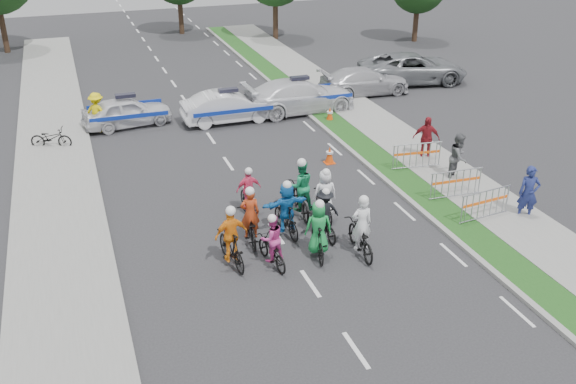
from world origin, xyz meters
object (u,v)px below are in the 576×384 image
object	(u,v)px
rider_2	(272,246)
marshal_hiviz	(97,112)
rider_4	(324,218)
spectator_0	(529,193)
rider_3	(231,242)
barrier_0	(485,206)
parked_bike	(51,138)
police_car_2	(299,96)
rider_5	(286,212)
barrier_1	(456,185)
rider_7	(324,200)
rider_0	(361,234)
police_car_0	(127,112)
civilian_suv	(413,68)
spectator_1	(459,157)
rider_8	(301,194)
police_car_1	(229,107)
cone_0	(330,155)
rider_9	(249,195)
cone_1	(330,115)
rider_1	(318,234)
civilian_sedan	(365,81)
spectator_2	(426,138)
barrier_2	(417,157)
rider_6	(250,224)

from	to	relation	value
rider_2	marshal_hiviz	size ratio (longest dim) A/B	0.96
rider_4	spectator_0	world-z (taller)	spectator_0
rider_3	spectator_0	world-z (taller)	rider_3
barrier_0	parked_bike	xyz separation A→B (m)	(-13.26, 11.55, -0.11)
rider_4	police_car_2	world-z (taller)	rider_4
rider_5	barrier_1	distance (m)	6.41
rider_7	rider_0	bearing A→B (deg)	99.81
rider_3	police_car_0	world-z (taller)	rider_3
barrier_1	civilian_suv	bearing A→B (deg)	66.38
rider_7	spectator_1	size ratio (longest dim) A/B	1.02
rider_8	civilian_suv	xyz separation A→B (m)	(11.41, 12.74, 0.07)
police_car_2	police_car_1	bearing A→B (deg)	92.16
cone_0	rider_9	bearing A→B (deg)	-143.95
rider_4	rider_9	distance (m)	2.92
rider_0	barrier_0	size ratio (longest dim) A/B	0.99
cone_0	cone_1	world-z (taller)	same
barrier_1	rider_1	bearing A→B (deg)	-162.05
rider_9	civilian_sedan	distance (m)	14.61
rider_8	marshal_hiviz	world-z (taller)	rider_8
spectator_2	cone_1	world-z (taller)	spectator_2
rider_1	rider_8	xyz separation A→B (m)	(0.47, 2.72, 0.01)
rider_5	civilian_sedan	size ratio (longest dim) A/B	0.39
rider_9	police_car_0	distance (m)	10.55
rider_2	rider_3	world-z (taller)	rider_3
spectator_2	civilian_suv	bearing A→B (deg)	89.21
rider_2	barrier_2	xyz separation A→B (m)	(7.41, 4.66, -0.08)
rider_8	police_car_2	xyz separation A→B (m)	(3.71, 10.09, 0.05)
rider_1	rider_2	xyz separation A→B (m)	(-1.45, -0.02, -0.10)
civilian_suv	barrier_0	size ratio (longest dim) A/B	2.97
rider_0	rider_4	xyz separation A→B (m)	(-0.63, 1.30, 0.02)
marshal_hiviz	parked_bike	xyz separation A→B (m)	(-2.04, -1.40, -0.45)
rider_2	spectator_2	bearing A→B (deg)	-155.42
rider_9	barrier_0	xyz separation A→B (m)	(7.11, -3.11, -0.10)
cone_0	barrier_0	bearing A→B (deg)	-65.06
cone_1	spectator_0	bearing A→B (deg)	-77.87
spectator_2	cone_1	size ratio (longest dim) A/B	2.59
rider_1	rider_8	bearing A→B (deg)	-88.54
civilian_suv	barrier_0	xyz separation A→B (m)	(-5.91, -15.23, -0.27)
barrier_2	parked_bike	size ratio (longest dim) A/B	1.16
spectator_2	rider_6	bearing A→B (deg)	-128.79
spectator_1	parked_bike	world-z (taller)	spectator_1
rider_4	barrier_2	bearing A→B (deg)	-148.33
rider_4	rider_7	xyz separation A→B (m)	(0.44, 1.06, 0.05)
rider_4	cone_0	bearing A→B (deg)	-116.98
barrier_2	cone_1	xyz separation A→B (m)	(-0.95, 6.34, -0.22)
police_car_2	barrier_0	size ratio (longest dim) A/B	2.76
barrier_2	cone_1	world-z (taller)	barrier_2
cone_1	civilian_sedan	bearing A→B (deg)	45.07
rider_1	barrier_0	size ratio (longest dim) A/B	0.95
spectator_0	spectator_1	bearing A→B (deg)	121.00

